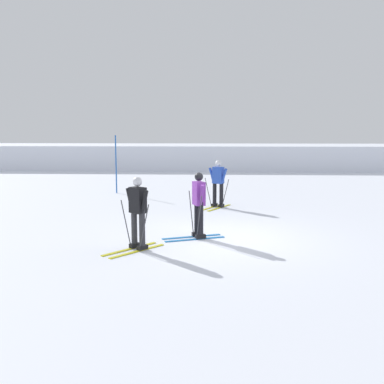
{
  "coord_description": "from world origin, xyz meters",
  "views": [
    {
      "loc": [
        -0.22,
        -11.09,
        2.76
      ],
      "look_at": [
        -0.83,
        2.17,
        0.9
      ],
      "focal_mm": 40.93,
      "sensor_mm": 36.0,
      "label": 1
    }
  ],
  "objects_px": {
    "skier_black": "(138,211)",
    "trail_marker_pole": "(116,164)",
    "skier_purple": "(198,203)",
    "skier_blue": "(218,182)"
  },
  "relations": [
    {
      "from": "skier_blue",
      "to": "trail_marker_pole",
      "type": "distance_m",
      "value": 5.65
    },
    {
      "from": "skier_purple",
      "to": "skier_black",
      "type": "relative_size",
      "value": 1.0
    },
    {
      "from": "skier_purple",
      "to": "skier_black",
      "type": "distance_m",
      "value": 1.8
    },
    {
      "from": "skier_purple",
      "to": "skier_blue",
      "type": "distance_m",
      "value": 4.68
    },
    {
      "from": "skier_purple",
      "to": "trail_marker_pole",
      "type": "relative_size",
      "value": 0.67
    },
    {
      "from": "skier_purple",
      "to": "skier_black",
      "type": "xyz_separation_m",
      "value": [
        -1.38,
        -1.16,
        -0.0
      ]
    },
    {
      "from": "skier_black",
      "to": "trail_marker_pole",
      "type": "xyz_separation_m",
      "value": [
        -2.54,
        9.25,
        0.37
      ]
    },
    {
      "from": "skier_black",
      "to": "trail_marker_pole",
      "type": "height_order",
      "value": "trail_marker_pole"
    },
    {
      "from": "skier_purple",
      "to": "trail_marker_pole",
      "type": "distance_m",
      "value": 8.99
    },
    {
      "from": "skier_blue",
      "to": "skier_black",
      "type": "height_order",
      "value": "same"
    }
  ]
}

